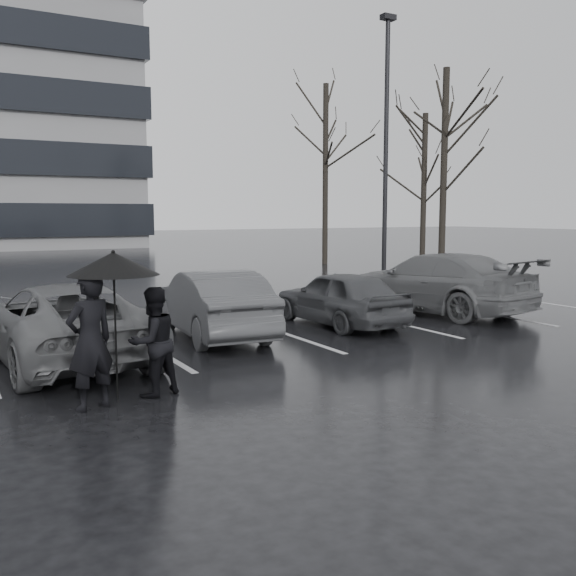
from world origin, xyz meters
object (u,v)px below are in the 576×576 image
Objects in this scene: lamp_post at (386,164)px; tree_ne at (424,190)px; car_west_a at (213,303)px; pedestrian_right at (153,342)px; pedestrian_left at (90,341)px; tree_north at (325,175)px; car_main at (340,298)px; car_east at (434,283)px; tree_east at (444,173)px; car_west_b at (64,322)px.

lamp_post reaches higher than tree_ne.
pedestrian_right is (-2.33, -3.50, 0.07)m from car_west_a.
pedestrian_left is 23.70m from tree_north.
car_main is at bearing -164.91° from pedestrian_right.
car_east is 3.46× the size of pedestrian_right.
tree_east is at bearing 21.55° from lamp_post.
pedestrian_left is at bearing 82.56° from car_west_b.
tree_ne reaches higher than car_west_b.
pedestrian_left is at bearing -141.56° from lamp_post.
tree_ne reaches higher than car_west_a.
car_east is 6.99m from lamp_post.
tree_ne is at bearing -160.43° from pedestrian_left.
car_west_a is (-2.93, 0.15, 0.05)m from car_main.
tree_north is at bearing 70.22° from lamp_post.
car_west_a is 2.73× the size of pedestrian_right.
car_east is at bearing -133.67° from tree_east.
car_main is 2.07× the size of pedestrian_left.
tree_ne is at bearing 57.99° from tree_east.
lamp_post reaches higher than car_main.
tree_north is (8.86, 14.50, 3.64)m from car_main.
tree_north is (11.79, 14.35, 3.58)m from car_west_a.
car_east reaches higher than car_west_a.
car_main is 2.93m from car_west_a.
pedestrian_left is 1.18× the size of pedestrian_right.
car_main is at bearing -169.48° from pedestrian_left.
tree_east is at bearing -145.09° from car_main.
tree_ne is (6.60, 5.62, -0.59)m from lamp_post.
car_main is 8.94m from lamp_post.
car_east is at bearing -172.66° from car_west_a.
tree_ne is (15.29, 11.35, 2.83)m from car_west_a.
tree_ne is at bearing -157.27° from pedestrian_right.
tree_north is at bearing 98.13° from tree_east.
lamp_post is (11.69, 6.51, 3.43)m from car_west_b.
pedestrian_right reaches higher than car_main.
car_east is (5.99, 0.23, 0.08)m from car_west_a.
car_west_b is (-3.00, -0.77, -0.01)m from car_west_a.
lamp_post is at bearing -158.45° from tree_east.
car_west_b is at bearing -146.46° from tree_ne.
lamp_post reaches higher than car_west_b.
car_west_a is 0.45× the size of lamp_post.
car_west_b is (-5.93, -0.62, 0.04)m from car_main.
car_west_b is 13.82m from lamp_post.
car_west_a is 19.26m from tree_ne.
car_east is 10.37m from tree_east.
tree_east is at bearing -164.92° from pedestrian_left.
pedestrian_right reaches higher than car_west_b.
pedestrian_left is 0.19× the size of lamp_post.
car_east is 0.73× the size of tree_ne.
car_east is 2.94× the size of pedestrian_left.
car_main is at bearing -177.70° from car_west_b.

